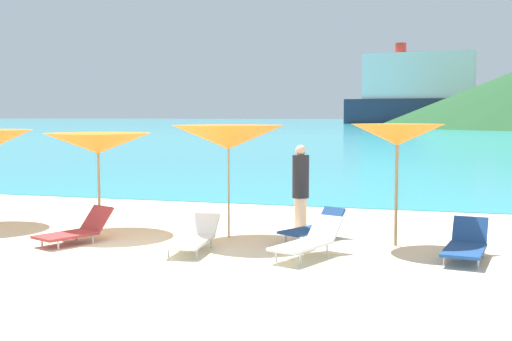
# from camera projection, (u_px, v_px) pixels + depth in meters

# --- Properties ---
(ground_plane) EXTENTS (50.00, 100.00, 0.30)m
(ground_plane) POSITION_uv_depth(u_px,v_px,m) (266.00, 196.00, 20.81)
(ground_plane) COLOR beige
(ocean_water) EXTENTS (650.00, 440.00, 0.02)m
(ocean_water) POSITION_uv_depth(u_px,v_px,m) (427.00, 122.00, 228.46)
(ocean_water) COLOR #2DADBC
(ocean_water) RESTS_ON ground_plane
(umbrella_3) EXTENTS (2.27, 2.27, 2.06)m
(umbrella_3) POSITION_uv_depth(u_px,v_px,m) (98.00, 143.00, 13.59)
(umbrella_3) COLOR #9E7F59
(umbrella_3) RESTS_ON ground_plane
(umbrella_4) EXTENTS (2.40, 2.40, 2.24)m
(umbrella_4) POSITION_uv_depth(u_px,v_px,m) (228.00, 137.00, 12.79)
(umbrella_4) COLOR #9E7F59
(umbrella_4) RESTS_ON ground_plane
(umbrella_5) EXTENTS (1.87, 1.87, 2.28)m
(umbrella_5) POSITION_uv_depth(u_px,v_px,m) (397.00, 135.00, 11.96)
(umbrella_5) COLOR #9E7F59
(umbrella_5) RESTS_ON ground_plane
(lounge_chair_2) EXTENTS (0.83, 1.63, 0.64)m
(lounge_chair_2) POSITION_uv_depth(u_px,v_px,m) (466.00, 245.00, 10.95)
(lounge_chair_2) COLOR #1E478C
(lounge_chair_2) RESTS_ON ground_plane
(lounge_chair_3) EXTENTS (0.71, 1.74, 0.56)m
(lounge_chair_3) POSITION_uv_depth(u_px,v_px,m) (194.00, 237.00, 11.70)
(lounge_chair_3) COLOR white
(lounge_chair_3) RESTS_ON ground_plane
(lounge_chair_4) EXTENTS (1.16, 1.55, 0.59)m
(lounge_chair_4) POSITION_uv_depth(u_px,v_px,m) (314.00, 227.00, 12.59)
(lounge_chair_4) COLOR #1E478C
(lounge_chair_4) RESTS_ON ground_plane
(lounge_chair_7) EXTENTS (1.16, 1.58, 0.65)m
(lounge_chair_7) POSITION_uv_depth(u_px,v_px,m) (76.00, 230.00, 12.34)
(lounge_chair_7) COLOR #A53333
(lounge_chair_7) RESTS_ON ground_plane
(lounge_chair_11) EXTENTS (1.08, 1.70, 0.64)m
(lounge_chair_11) POSITION_uv_depth(u_px,v_px,m) (308.00, 241.00, 11.09)
(lounge_chair_11) COLOR white
(lounge_chair_11) RESTS_ON ground_plane
(beachgoer_2) EXTENTS (0.35, 0.35, 1.82)m
(beachgoer_2) POSITION_uv_depth(u_px,v_px,m) (301.00, 185.00, 13.68)
(beachgoer_2) COLOR beige
(beachgoer_2) RESTS_ON ground_plane
(cruise_ship) EXTENTS (42.80, 14.86, 23.63)m
(cruise_ship) POSITION_uv_depth(u_px,v_px,m) (418.00, 92.00, 189.07)
(cruise_ship) COLOR #262D47
(cruise_ship) RESTS_ON ocean_water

